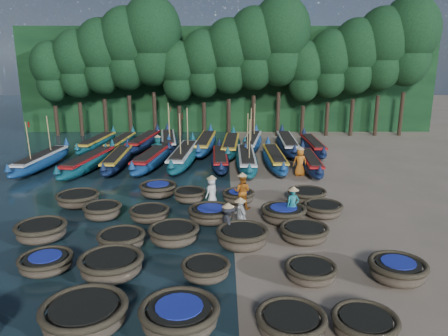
{
  "coord_description": "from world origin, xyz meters",
  "views": [
    {
      "loc": [
        -0.45,
        -20.57,
        7.63
      ],
      "look_at": [
        -0.38,
        3.21,
        1.3
      ],
      "focal_mm": 35.0,
      "sensor_mm": 36.0,
      "label": 1
    }
  ],
  "objects_px": {
    "coracle_17": "(211,214)",
    "long_boat_13": "(205,144)",
    "long_boat_11": "(144,142)",
    "long_boat_15": "(251,143)",
    "coracle_3": "(291,324)",
    "long_boat_4": "(183,156)",
    "coracle_7": "(206,270)",
    "coracle_24": "(307,195)",
    "fisherman_1": "(293,203)",
    "coracle_10": "(41,231)",
    "coracle_2": "(179,316)",
    "long_boat_14": "(231,146)",
    "coracle_12": "(174,234)",
    "coracle_18": "(283,214)",
    "long_boat_0": "(41,161)",
    "fisherman_6": "(300,161)",
    "coracle_6": "(111,265)",
    "coracle_15": "(102,211)",
    "long_boat_7": "(275,159)",
    "coracle_20": "(78,199)",
    "long_boat_6": "(247,160)",
    "coracle_14": "(304,233)",
    "coracle_4": "(365,325)",
    "long_boat_3": "(153,158)",
    "fisherman_4": "(240,215)",
    "long_boat_2": "(117,160)",
    "coracle_11": "(121,240)",
    "fisherman_3": "(228,222)",
    "long_boat_8": "(310,162)",
    "coracle_21": "(158,189)",
    "long_boat_5": "(220,159)",
    "coracle_22": "(190,195)",
    "coracle_9": "(398,270)",
    "coracle_5": "(46,263)",
    "fisherman_5": "(158,147)",
    "long_boat_16": "(287,144)",
    "fisherman_0": "(212,190)",
    "long_boat_1": "(89,162)",
    "coracle_8": "(311,272)",
    "long_boat_9": "(97,143)",
    "coracle_19": "(323,209)",
    "long_boat_17": "(313,146)"
  },
  "relations": [
    {
      "from": "coracle_17",
      "to": "long_boat_13",
      "type": "xyz_separation_m",
      "value": [
        -0.84,
        15.21,
        0.16
      ]
    },
    {
      "from": "long_boat_11",
      "to": "long_boat_15",
      "type": "relative_size",
      "value": 0.98
    },
    {
      "from": "coracle_3",
      "to": "long_boat_4",
      "type": "relative_size",
      "value": 0.26
    },
    {
      "from": "coracle_7",
      "to": "coracle_24",
      "type": "bearing_deg",
      "value": 57.85
    },
    {
      "from": "coracle_7",
      "to": "fisherman_1",
      "type": "distance_m",
      "value": 6.53
    },
    {
      "from": "coracle_10",
      "to": "long_boat_13",
      "type": "height_order",
      "value": "long_boat_13"
    },
    {
      "from": "coracle_2",
      "to": "long_boat_14",
      "type": "relative_size",
      "value": 0.27
    },
    {
      "from": "coracle_12",
      "to": "coracle_18",
      "type": "height_order",
      "value": "coracle_12"
    },
    {
      "from": "long_boat_0",
      "to": "fisherman_6",
      "type": "relative_size",
      "value": 4.02
    },
    {
      "from": "long_boat_15",
      "to": "coracle_6",
      "type": "bearing_deg",
      "value": -97.0
    },
    {
      "from": "coracle_15",
      "to": "coracle_18",
      "type": "xyz_separation_m",
      "value": [
        8.45,
        -0.44,
        0.02
      ]
    },
    {
      "from": "long_boat_7",
      "to": "long_boat_11",
      "type": "height_order",
      "value": "long_boat_11"
    },
    {
      "from": "coracle_20",
      "to": "long_boat_6",
      "type": "distance_m",
      "value": 11.74
    },
    {
      "from": "coracle_14",
      "to": "coracle_4",
      "type": "bearing_deg",
      "value": -85.44
    },
    {
      "from": "coracle_20",
      "to": "fisherman_6",
      "type": "relative_size",
      "value": 1.1
    },
    {
      "from": "long_boat_3",
      "to": "coracle_15",
      "type": "bearing_deg",
      "value": -86.34
    },
    {
      "from": "coracle_2",
      "to": "long_boat_11",
      "type": "xyz_separation_m",
      "value": [
        -5.21,
        24.23,
        0.08
      ]
    },
    {
      "from": "coracle_3",
      "to": "long_boat_14",
      "type": "height_order",
      "value": "long_boat_14"
    },
    {
      "from": "coracle_20",
      "to": "long_boat_14",
      "type": "relative_size",
      "value": 0.26
    },
    {
      "from": "fisherman_4",
      "to": "long_boat_6",
      "type": "bearing_deg",
      "value": 148.39
    },
    {
      "from": "coracle_12",
      "to": "long_boat_2",
      "type": "distance_m",
      "value": 13.46
    },
    {
      "from": "coracle_4",
      "to": "coracle_10",
      "type": "height_order",
      "value": "coracle_10"
    },
    {
      "from": "coracle_11",
      "to": "long_boat_2",
      "type": "height_order",
      "value": "long_boat_2"
    },
    {
      "from": "fisherman_3",
      "to": "coracle_7",
      "type": "bearing_deg",
      "value": 143.36
    },
    {
      "from": "coracle_20",
      "to": "long_boat_8",
      "type": "bearing_deg",
      "value": 28.52
    },
    {
      "from": "coracle_21",
      "to": "long_boat_5",
      "type": "relative_size",
      "value": 0.28
    },
    {
      "from": "coracle_22",
      "to": "long_boat_6",
      "type": "bearing_deg",
      "value": 64.34
    },
    {
      "from": "coracle_11",
      "to": "coracle_9",
      "type": "bearing_deg",
      "value": -14.14
    },
    {
      "from": "coracle_5",
      "to": "fisherman_5",
      "type": "bearing_deg",
      "value": 84.7
    },
    {
      "from": "long_boat_5",
      "to": "coracle_17",
      "type": "bearing_deg",
      "value": -93.54
    },
    {
      "from": "coracle_6",
      "to": "long_boat_4",
      "type": "relative_size",
      "value": 0.25
    },
    {
      "from": "long_boat_16",
      "to": "fisherman_6",
      "type": "relative_size",
      "value": 4.42
    },
    {
      "from": "coracle_18",
      "to": "fisherman_0",
      "type": "height_order",
      "value": "fisherman_0"
    },
    {
      "from": "long_boat_1",
      "to": "long_boat_7",
      "type": "height_order",
      "value": "long_boat_1"
    },
    {
      "from": "coracle_8",
      "to": "fisherman_6",
      "type": "height_order",
      "value": "fisherman_6"
    },
    {
      "from": "fisherman_6",
      "to": "coracle_15",
      "type": "bearing_deg",
      "value": 33.06
    },
    {
      "from": "coracle_9",
      "to": "coracle_20",
      "type": "relative_size",
      "value": 1.01
    },
    {
      "from": "coracle_14",
      "to": "fisherman_1",
      "type": "distance_m",
      "value": 2.24
    },
    {
      "from": "coracle_8",
      "to": "long_boat_9",
      "type": "xyz_separation_m",
      "value": [
        -13.17,
        21.13,
        0.15
      ]
    },
    {
      "from": "coracle_6",
      "to": "long_boat_14",
      "type": "xyz_separation_m",
      "value": [
        4.5,
        19.53,
        0.1
      ]
    },
    {
      "from": "coracle_19",
      "to": "fisherman_6",
      "type": "xyz_separation_m",
      "value": [
        0.11,
        7.19,
        0.56
      ]
    },
    {
      "from": "coracle_15",
      "to": "long_boat_15",
      "type": "xyz_separation_m",
      "value": [
        7.96,
        15.11,
        0.15
      ]
    },
    {
      "from": "coracle_22",
      "to": "long_boat_0",
      "type": "distance_m",
      "value": 12.59
    },
    {
      "from": "coracle_3",
      "to": "coracle_5",
      "type": "height_order",
      "value": "coracle_3"
    },
    {
      "from": "long_boat_13",
      "to": "fisherman_6",
      "type": "bearing_deg",
      "value": -44.82
    },
    {
      "from": "long_boat_16",
      "to": "coracle_18",
      "type": "bearing_deg",
      "value": -97.31
    },
    {
      "from": "coracle_5",
      "to": "coracle_19",
      "type": "height_order",
      "value": "coracle_19"
    },
    {
      "from": "long_boat_3",
      "to": "long_boat_16",
      "type": "height_order",
      "value": "long_boat_16"
    },
    {
      "from": "coracle_12",
      "to": "long_boat_17",
      "type": "xyz_separation_m",
      "value": [
        9.05,
        16.95,
        0.08
      ]
    },
    {
      "from": "coracle_5",
      "to": "long_boat_1",
      "type": "xyz_separation_m",
      "value": [
        -2.61,
        13.95,
        0.19
      ]
    }
  ]
}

